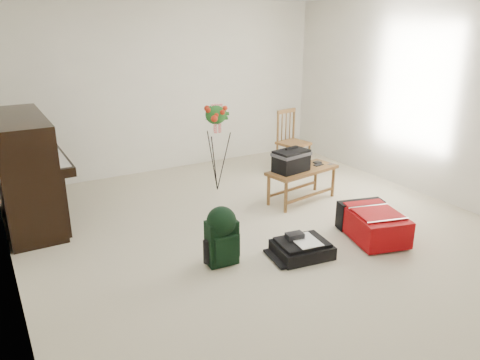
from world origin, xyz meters
TOP-DOWN VIEW (x-y plane):
  - floor at (0.00, 0.00)m, footprint 5.00×5.50m
  - wall_back at (0.00, 2.75)m, footprint 5.00×0.04m
  - wall_right at (2.50, 0.00)m, footprint 0.04×5.50m
  - piano at (-2.19, 1.60)m, footprint 0.71×1.50m
  - bench at (0.79, 0.61)m, footprint 1.01×0.53m
  - dining_chair at (1.57, 1.71)m, footprint 0.47×0.47m
  - red_suitcase at (0.92, -0.61)m, footprint 0.67×0.86m
  - black_duffel at (0.03, -0.60)m, footprint 0.59×0.50m
  - green_backpack at (-0.73, -0.34)m, footprint 0.31×0.28m
  - flower_stand at (0.16, 1.50)m, footprint 0.48×0.48m

SIDE VIEW (x-z plane):
  - floor at x=0.00m, z-range -0.01..0.01m
  - black_duffel at x=0.03m, z-range -0.03..0.19m
  - red_suitcase at x=0.92m, z-range 0.01..0.33m
  - green_backpack at x=-0.73m, z-range 0.03..0.61m
  - dining_chair at x=1.57m, z-range -0.01..0.92m
  - bench at x=0.79m, z-range 0.15..0.90m
  - flower_stand at x=0.16m, z-range -0.02..1.21m
  - piano at x=-2.19m, z-range -0.03..1.22m
  - wall_back at x=0.00m, z-range 0.00..2.50m
  - wall_right at x=2.50m, z-range 0.00..2.50m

